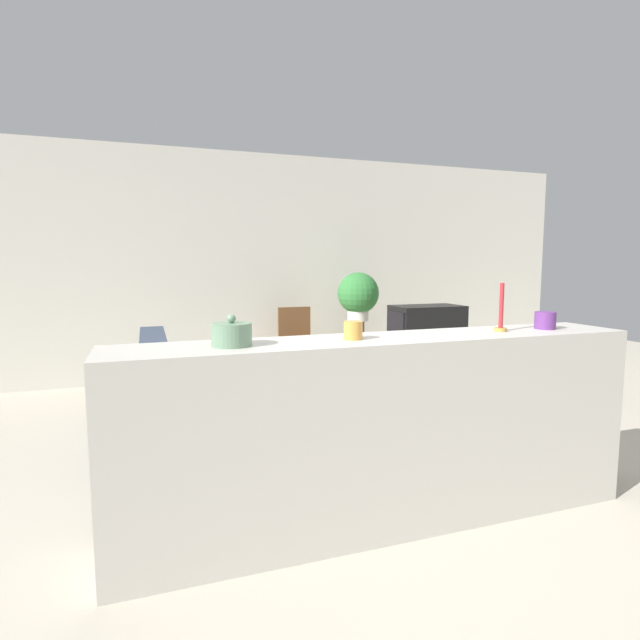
# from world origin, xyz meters

# --- Properties ---
(ground_plane) EXTENTS (14.00, 14.00, 0.00)m
(ground_plane) POSITION_xyz_m (0.00, 0.00, 0.00)
(ground_plane) COLOR beige
(wall_back) EXTENTS (9.00, 0.06, 2.70)m
(wall_back) POSITION_xyz_m (0.00, 3.43, 1.35)
(wall_back) COLOR silver
(wall_back) RESTS_ON ground_plane
(couch) EXTENTS (0.84, 1.64, 0.81)m
(couch) POSITION_xyz_m (-0.85, 1.34, 0.29)
(couch) COLOR #384256
(couch) RESTS_ON ground_plane
(tv_stand) EXTENTS (0.86, 0.47, 0.49)m
(tv_stand) POSITION_xyz_m (1.57, 1.83, 0.24)
(tv_stand) COLOR brown
(tv_stand) RESTS_ON ground_plane
(television) EXTENTS (0.73, 0.41, 0.46)m
(television) POSITION_xyz_m (1.56, 1.83, 0.72)
(television) COLOR black
(television) RESTS_ON tv_stand
(wooden_chair) EXTENTS (0.44, 0.44, 0.87)m
(wooden_chair) POSITION_xyz_m (0.49, 2.91, 0.48)
(wooden_chair) COLOR brown
(wooden_chair) RESTS_ON ground_plane
(plant_stand) EXTENTS (0.16, 0.16, 0.70)m
(plant_stand) POSITION_xyz_m (1.21, 2.78, 0.35)
(plant_stand) COLOR brown
(plant_stand) RESTS_ON ground_plane
(potted_plant) EXTENTS (0.49, 0.49, 0.58)m
(potted_plant) POSITION_xyz_m (1.21, 2.78, 1.02)
(potted_plant) COLOR white
(potted_plant) RESTS_ON plant_stand
(foreground_counter) EXTENTS (2.80, 0.44, 1.00)m
(foreground_counter) POSITION_xyz_m (0.00, -0.35, 0.50)
(foreground_counter) COLOR beige
(foreground_counter) RESTS_ON ground_plane
(decorative_bowl) EXTENTS (0.19, 0.19, 0.15)m
(decorative_bowl) POSITION_xyz_m (-0.80, -0.35, 1.06)
(decorative_bowl) COLOR gray
(decorative_bowl) RESTS_ON foreground_counter
(candle_jar) EXTENTS (0.10, 0.10, 0.09)m
(candle_jar) POSITION_xyz_m (-0.19, -0.35, 1.05)
(candle_jar) COLOR gold
(candle_jar) RESTS_ON foreground_counter
(candlestick) EXTENTS (0.07, 0.07, 0.27)m
(candlestick) POSITION_xyz_m (0.71, -0.35, 1.09)
(candlestick) COLOR #B7933D
(candlestick) RESTS_ON foreground_counter
(coffee_tin) EXTENTS (0.12, 0.12, 0.10)m
(coffee_tin) POSITION_xyz_m (1.02, -0.35, 1.05)
(coffee_tin) COLOR #66337F
(coffee_tin) RESTS_ON foreground_counter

